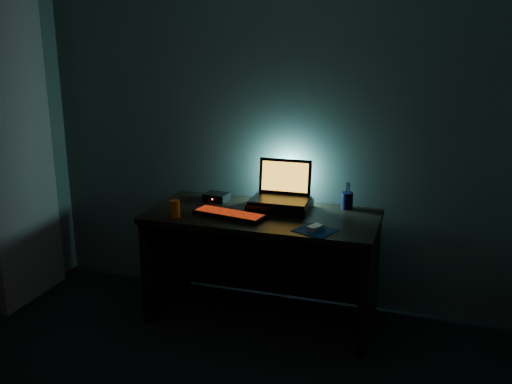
# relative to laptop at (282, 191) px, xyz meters

# --- Properties ---
(room) EXTENTS (3.50, 4.00, 2.50)m
(room) POSITION_rel_laptop_xyz_m (-0.09, -1.79, 0.38)
(room) COLOR black
(room) RESTS_ON ground
(desk) EXTENTS (1.50, 0.70, 0.75)m
(desk) POSITION_rel_laptop_xyz_m (-0.09, -0.11, -0.38)
(desk) COLOR black
(desk) RESTS_ON ground
(curtain) EXTENTS (0.06, 0.65, 2.30)m
(curtain) POSITION_rel_laptop_xyz_m (-1.80, -0.37, 0.28)
(curtain) COLOR #B9A694
(curtain) RESTS_ON ground
(riser) EXTENTS (0.41, 0.31, 0.06)m
(riser) POSITION_rel_laptop_xyz_m (0.00, -0.05, -0.09)
(riser) COLOR black
(riser) RESTS_ON desk
(laptop) EXTENTS (0.39, 0.29, 0.26)m
(laptop) POSITION_rel_laptop_xyz_m (0.00, 0.00, 0.00)
(laptop) COLOR black
(laptop) RESTS_ON riser
(keyboard) EXTENTS (0.49, 0.24, 0.03)m
(keyboard) POSITION_rel_laptop_xyz_m (-0.27, -0.29, -0.11)
(keyboard) COLOR black
(keyboard) RESTS_ON desk
(mousepad) EXTENTS (0.28, 0.27, 0.00)m
(mousepad) POSITION_rel_laptop_xyz_m (0.31, -0.39, -0.12)
(mousepad) COLOR navy
(mousepad) RESTS_ON desk
(mouse) EXTENTS (0.09, 0.11, 0.03)m
(mouse) POSITION_rel_laptop_xyz_m (0.31, -0.39, -0.10)
(mouse) COLOR #9A9BA0
(mouse) RESTS_ON mousepad
(pen_cup) EXTENTS (0.10, 0.10, 0.11)m
(pen_cup) POSITION_rel_laptop_xyz_m (0.42, 0.12, -0.06)
(pen_cup) COLOR black
(pen_cup) RESTS_ON desk
(juice_glass) EXTENTS (0.08, 0.08, 0.11)m
(juice_glass) POSITION_rel_laptop_xyz_m (-0.60, -0.41, -0.06)
(juice_glass) COLOR orange
(juice_glass) RESTS_ON desk
(router) EXTENTS (0.17, 0.14, 0.05)m
(router) POSITION_rel_laptop_xyz_m (-0.48, 0.02, -0.09)
(router) COLOR black
(router) RESTS_ON desk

